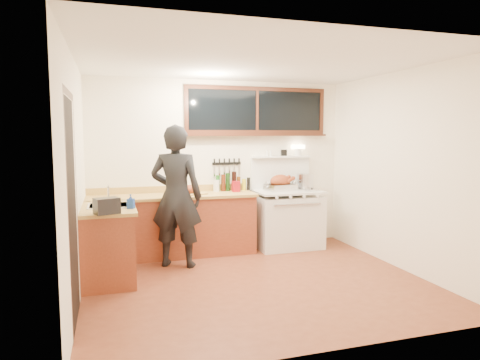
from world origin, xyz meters
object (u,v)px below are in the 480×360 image
object	(u,v)px
vintage_stove	(287,217)
roast_turkey	(281,184)
man	(176,196)
cutting_board	(190,191)

from	to	relation	value
vintage_stove	roast_turkey	world-z (taller)	vintage_stove
man	roast_turkey	xyz separation A→B (m)	(1.72, 0.54, 0.05)
vintage_stove	roast_turkey	xyz separation A→B (m)	(-0.10, 0.04, 0.53)
vintage_stove	man	size ratio (longest dim) A/B	0.84
cutting_board	roast_turkey	world-z (taller)	roast_turkey
man	vintage_stove	bearing A→B (deg)	15.19
man	roast_turkey	bearing A→B (deg)	17.39
man	cutting_board	bearing A→B (deg)	60.37
vintage_stove	roast_turkey	size ratio (longest dim) A/B	3.23
vintage_stove	cutting_board	distance (m)	1.62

